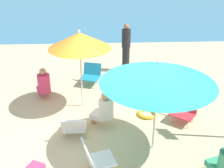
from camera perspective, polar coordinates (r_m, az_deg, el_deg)
name	(u,v)px	position (r m, az deg, el deg)	size (l,w,h in m)	color
ground_plane	(106,136)	(6.40, -1.30, -10.41)	(40.00, 40.00, 0.00)	#CCB789
sea_water	(99,9)	(20.45, -2.57, 14.85)	(40.00, 16.00, 0.01)	teal
umbrella_orange	(80,40)	(6.86, -6.55, 8.70)	(1.53, 1.53, 2.05)	silver
umbrella_teal	(158,73)	(5.28, 9.25, 2.17)	(2.20, 2.20, 1.95)	silver
beach_chair_a	(74,126)	(6.29, -7.62, -8.43)	(0.52, 0.60, 0.55)	white
beach_chair_b	(185,109)	(6.98, 14.38, -4.95)	(0.75, 0.75, 0.61)	red
beach_chair_c	(130,86)	(7.88, 3.60, -0.42)	(0.68, 0.65, 0.65)	teal
beach_chair_d	(96,157)	(5.33, -3.33, -14.46)	(0.67, 0.60, 0.67)	white
beach_chair_e	(91,74)	(8.66, -4.24, 2.02)	(0.69, 0.71, 0.61)	teal
person_a	(126,48)	(9.43, 2.84, 7.29)	(0.29, 0.29, 1.62)	black
person_b	(104,109)	(6.48, -1.58, -4.97)	(0.57, 0.49, 0.93)	silver
person_c	(44,84)	(7.95, -13.57, 0.02)	(0.46, 0.57, 0.91)	#DB3866
person_d	(224,162)	(5.41, 21.67, -14.40)	(0.41, 0.54, 0.89)	#389970
swim_ring	(147,114)	(7.17, 7.11, -5.93)	(0.49, 0.49, 0.08)	yellow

